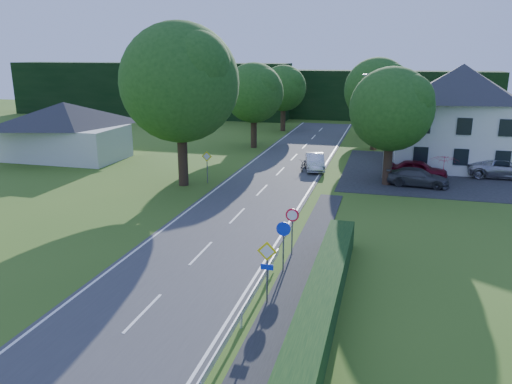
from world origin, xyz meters
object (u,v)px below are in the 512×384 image
(motorcycle, at_px, (304,164))
(parked_car_red, at_px, (418,170))
(parasol, at_px, (443,168))
(moving_car, at_px, (315,162))
(parked_car_grey, at_px, (418,177))
(parked_car_silver_a, at_px, (415,154))
(parked_car_silver_b, at_px, (503,168))
(streetlight, at_px, (385,121))

(motorcycle, bearing_deg, parked_car_red, -0.28)
(parked_car_red, height_order, parasol, parasol)
(moving_car, distance_m, parked_car_grey, 8.68)
(parked_car_silver_a, distance_m, parked_car_silver_b, 7.39)
(moving_car, xyz_separation_m, motorcycle, (-0.85, -0.37, -0.19))
(parked_car_silver_a, bearing_deg, parasol, -175.53)
(motorcycle, bearing_deg, moving_car, 27.84)
(parked_car_grey, bearing_deg, parked_car_silver_a, 4.97)
(parked_car_grey, height_order, parked_car_silver_b, parked_car_silver_b)
(parked_car_red, relative_size, parked_car_silver_b, 0.79)
(parked_car_silver_a, distance_m, parasol, 6.21)
(parked_car_red, relative_size, parked_car_silver_a, 0.87)
(parked_car_silver_b, distance_m, parasol, 5.25)
(moving_car, bearing_deg, streetlight, -26.10)
(parked_car_grey, distance_m, parked_car_silver_b, 7.93)
(motorcycle, distance_m, parked_car_silver_a, 10.31)
(parked_car_silver_b, bearing_deg, motorcycle, 95.42)
(parked_car_silver_a, relative_size, parasol, 2.28)
(streetlight, xyz_separation_m, parked_car_red, (2.76, 0.28, -3.69))
(motorcycle, relative_size, parked_car_red, 0.43)
(motorcycle, bearing_deg, parked_car_silver_a, 33.80)
(moving_car, xyz_separation_m, parked_car_silver_b, (14.62, 1.24, 0.09))
(parked_car_silver_a, relative_size, parked_car_grey, 1.12)
(parked_car_silver_b, bearing_deg, parked_car_grey, 123.67)
(streetlight, distance_m, parasol, 5.71)
(motorcycle, xyz_separation_m, parasol, (10.81, -0.81, 0.49))
(moving_car, xyz_separation_m, parasol, (9.96, -1.19, 0.30))
(streetlight, bearing_deg, parked_car_red, 5.87)
(motorcycle, height_order, parasol, parasol)
(moving_car, height_order, parked_car_silver_b, parked_car_silver_b)
(streetlight, xyz_separation_m, parked_car_grey, (2.64, -1.87, -3.78))
(streetlight, height_order, parked_car_silver_a, streetlight)
(parked_car_grey, bearing_deg, parked_car_silver_b, -50.49)
(parked_car_silver_b, bearing_deg, moving_car, 94.32)
(parked_car_silver_a, bearing_deg, streetlight, 143.24)
(motorcycle, bearing_deg, parked_car_silver_b, 10.02)
(parked_car_silver_a, height_order, parked_car_silver_b, parked_car_silver_a)
(parked_car_red, distance_m, parked_car_silver_b, 6.84)
(parked_car_silver_b, bearing_deg, streetlight, 105.16)
(motorcycle, bearing_deg, parasol, -0.23)
(streetlight, xyz_separation_m, motorcycle, (-6.26, 0.97, -3.94))
(moving_car, relative_size, parked_car_red, 0.95)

